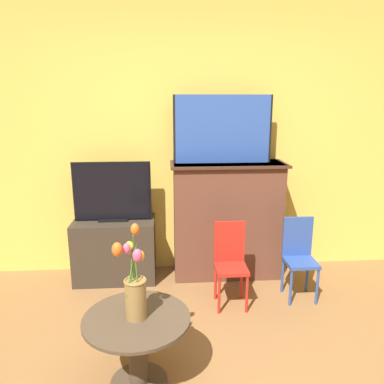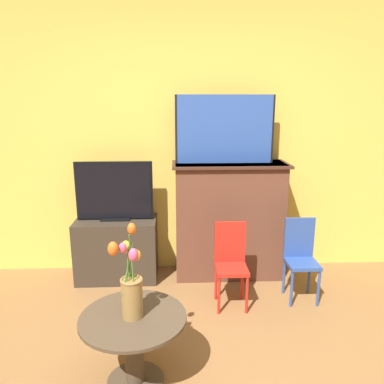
% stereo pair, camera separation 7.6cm
% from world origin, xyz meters
% --- Properties ---
extents(wall_back, '(8.00, 0.06, 2.70)m').
position_xyz_m(wall_back, '(0.00, 2.13, 1.35)').
color(wall_back, '#EAC651').
rests_on(wall_back, ground).
extents(fireplace_mantel, '(1.09, 0.43, 1.13)m').
position_xyz_m(fireplace_mantel, '(0.32, 1.91, 0.58)').
color(fireplace_mantel, brown).
rests_on(fireplace_mantel, ground).
extents(painting, '(0.92, 0.03, 0.62)m').
position_xyz_m(painting, '(0.26, 1.91, 1.44)').
color(painting, black).
rests_on(painting, fireplace_mantel).
extents(tv_stand, '(0.77, 0.41, 0.60)m').
position_xyz_m(tv_stand, '(-0.77, 1.87, 0.30)').
color(tv_stand, '#382D23').
rests_on(tv_stand, ground).
extents(tv_monitor, '(0.72, 0.12, 0.56)m').
position_xyz_m(tv_monitor, '(-0.77, 1.88, 0.87)').
color(tv_monitor, black).
rests_on(tv_monitor, tv_stand).
extents(chair_red, '(0.26, 0.26, 0.71)m').
position_xyz_m(chair_red, '(0.26, 1.35, 0.40)').
color(chair_red, red).
rests_on(chair_red, ground).
extents(chair_blue, '(0.26, 0.26, 0.71)m').
position_xyz_m(chair_blue, '(0.88, 1.43, 0.40)').
color(chair_blue, '#2D4C99').
rests_on(chair_blue, ground).
extents(side_table, '(0.64, 0.64, 0.46)m').
position_xyz_m(side_table, '(-0.46, 0.44, 0.30)').
color(side_table, '#4C3D2D').
rests_on(side_table, ground).
extents(vase_tulips, '(0.18, 0.22, 0.55)m').
position_xyz_m(vase_tulips, '(-0.46, 0.44, 0.66)').
color(vase_tulips, olive).
rests_on(vase_tulips, side_table).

